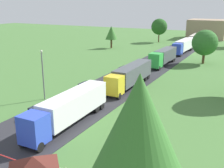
{
  "coord_description": "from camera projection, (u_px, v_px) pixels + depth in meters",
  "views": [
    {
      "loc": [
        20.69,
        -8.18,
        13.69
      ],
      "look_at": [
        0.7,
        29.58,
        1.04
      ],
      "focal_mm": 43.57,
      "sensor_mm": 36.0,
      "label": 1
    }
  ],
  "objects": [
    {
      "name": "road",
      "position": [
        92.0,
        98.0,
        40.85
      ],
      "size": [
        10.0,
        140.0,
        0.06
      ],
      "primitive_type": "cube",
      "color": "#2B2B30",
      "rests_on": "ground"
    },
    {
      "name": "lane_marking_centre",
      "position": [
        80.0,
        105.0,
        38.19
      ],
      "size": [
        0.16,
        120.98,
        0.01
      ],
      "color": "white",
      "rests_on": "road"
    },
    {
      "name": "truck_lead",
      "position": [
        69.0,
        108.0,
        31.43
      ],
      "size": [
        2.77,
        13.8,
        3.61
      ],
      "color": "blue",
      "rests_on": "road"
    },
    {
      "name": "truck_second",
      "position": [
        130.0,
        75.0,
        45.91
      ],
      "size": [
        2.7,
        14.26,
        3.56
      ],
      "color": "yellow",
      "rests_on": "road"
    },
    {
      "name": "truck_third",
      "position": [
        163.0,
        56.0,
        62.29
      ],
      "size": [
        2.72,
        12.45,
        3.53
      ],
      "color": "green",
      "rests_on": "road"
    },
    {
      "name": "truck_fourth",
      "position": [
        183.0,
        45.0,
        78.1
      ],
      "size": [
        2.83,
        13.99,
        3.63
      ],
      "color": "blue",
      "rests_on": "road"
    },
    {
      "name": "truck_fifth",
      "position": [
        195.0,
        39.0,
        92.49
      ],
      "size": [
        2.66,
        13.94,
        3.51
      ],
      "color": "white",
      "rests_on": "road"
    },
    {
      "name": "car_second",
      "position": [
        40.0,
        111.0,
        34.1
      ],
      "size": [
        1.92,
        4.48,
        1.44
      ],
      "color": "#19472D",
      "rests_on": "road"
    },
    {
      "name": "car_third",
      "position": [
        85.0,
        88.0,
        43.13
      ],
      "size": [
        1.9,
        4.05,
        1.6
      ],
      "color": "white",
      "rests_on": "road"
    },
    {
      "name": "car_fourth",
      "position": [
        124.0,
        70.0,
        54.69
      ],
      "size": [
        1.82,
        4.39,
        1.42
      ],
      "color": "white",
      "rests_on": "road"
    },
    {
      "name": "barrier_gate",
      "position": [
        22.0,
        166.0,
        22.68
      ],
      "size": [
        4.64,
        0.28,
        1.05
      ],
      "color": "orange",
      "rests_on": "ground"
    },
    {
      "name": "lamppost_second",
      "position": [
        43.0,
        72.0,
        39.43
      ],
      "size": [
        0.36,
        0.36,
        7.39
      ],
      "color": "slate",
      "rests_on": "ground"
    },
    {
      "name": "tree_oak",
      "position": [
        138.0,
        142.0,
        12.94
      ],
      "size": [
        6.16,
        6.16,
        10.77
      ],
      "color": "#513823",
      "rests_on": "ground"
    },
    {
      "name": "tree_pine",
      "position": [
        111.0,
        33.0,
        85.83
      ],
      "size": [
        3.79,
        3.79,
        7.01
      ],
      "color": "#513823",
      "rests_on": "ground"
    },
    {
      "name": "tree_ash",
      "position": [
        159.0,
        27.0,
        99.11
      ],
      "size": [
        5.8,
        5.8,
        8.54
      ],
      "color": "#513823",
      "rests_on": "ground"
    },
    {
      "name": "tree_lime",
      "position": [
        205.0,
        43.0,
        63.33
      ],
      "size": [
        5.96,
        5.96,
        7.96
      ],
      "color": "#513823",
      "rests_on": "ground"
    },
    {
      "name": "distant_building",
      "position": [
        207.0,
        29.0,
        110.39
      ],
      "size": [
        14.36,
        12.46,
        7.58
      ],
      "primitive_type": "cube",
      "color": "#9E846B",
      "rests_on": "ground"
    }
  ]
}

